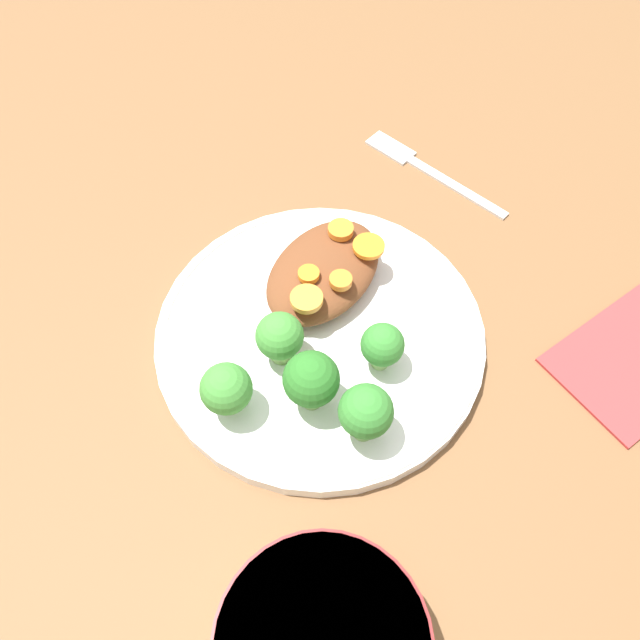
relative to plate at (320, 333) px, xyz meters
The scene contains 14 objects.
ground_plane 0.01m from the plate, ahead, with size 4.00×4.00×0.00m, color brown.
plate is the anchor object (origin of this frame).
stew_mound 0.05m from the plate, 30.12° to the left, with size 0.13×0.08×0.03m, color brown.
broccoli_floret_0 0.08m from the plate, 151.97° to the right, with size 0.04×0.04×0.06m.
broccoli_floret_1 0.11m from the plate, 126.76° to the right, with size 0.04×0.04×0.06m.
broccoli_floret_2 0.05m from the plate, 162.37° to the left, with size 0.04×0.04×0.05m.
broccoli_floret_3 0.07m from the plate, 92.49° to the right, with size 0.04×0.04×0.05m.
broccoli_floret_4 0.11m from the plate, 169.55° to the left, with size 0.04×0.04×0.05m.
carrot_slice_0 0.09m from the plate, 20.96° to the left, with size 0.02×0.02×0.01m, color orange.
carrot_slice_1 0.09m from the plate, ahead, with size 0.03×0.03×0.00m, color orange.
carrot_slice_2 0.05m from the plate, ahead, with size 0.02×0.02×0.01m, color orange.
carrot_slice_3 0.04m from the plate, 87.08° to the left, with size 0.03×0.03×0.01m, color orange.
carrot_slice_4 0.05m from the plate, 49.84° to the left, with size 0.02×0.02×0.01m, color orange.
fork 0.24m from the plate, ahead, with size 0.04×0.17×0.01m.
Camera 1 is at (-0.24, -0.16, 0.46)m, focal length 35.00 mm.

